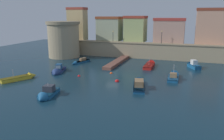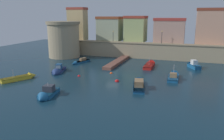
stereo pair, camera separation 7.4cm
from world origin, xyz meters
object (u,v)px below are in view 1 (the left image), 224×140
(quay_lamp_1, at_px, (162,35))
(moored_boat_7, at_px, (47,94))
(quay_lamp_0, at_px, (113,34))
(moored_boat_6, at_px, (80,62))
(mooring_buoy_0, at_px, (117,81))
(mooring_buoy_1, at_px, (111,73))
(moored_boat_2, at_px, (193,65))
(moored_boat_0, at_px, (58,71))
(moored_boat_1, at_px, (139,84))
(moored_boat_4, at_px, (174,76))
(moored_boat_3, at_px, (150,65))
(moored_boat_5, at_px, (21,77))
(mooring_buoy_2, at_px, (79,76))
(fortress_tower, at_px, (64,39))

(quay_lamp_1, distance_m, moored_boat_7, 36.68)
(quay_lamp_0, xyz_separation_m, moored_boat_6, (-4.59, -11.53, -5.80))
(quay_lamp_1, height_order, mooring_buoy_0, quay_lamp_1)
(quay_lamp_1, xyz_separation_m, mooring_buoy_1, (-7.38, -18.66, -6.30))
(quay_lamp_1, relative_size, moored_boat_7, 0.61)
(quay_lamp_0, relative_size, moored_boat_2, 0.61)
(moored_boat_0, bearing_deg, moored_boat_1, 60.91)
(moored_boat_0, bearing_deg, quay_lamp_0, 150.74)
(quay_lamp_0, xyz_separation_m, moored_boat_4, (17.84, -17.92, -5.78))
(quay_lamp_1, height_order, moored_boat_3, quay_lamp_1)
(moored_boat_4, xyz_separation_m, mooring_buoy_1, (-12.00, -0.75, -0.34))
(quay_lamp_0, distance_m, moored_boat_3, 16.50)
(moored_boat_3, bearing_deg, moored_boat_2, -79.61)
(moored_boat_1, xyz_separation_m, mooring_buoy_1, (-6.97, 6.46, -0.41))
(moored_boat_2, distance_m, moored_boat_4, 10.49)
(moored_boat_4, relative_size, moored_boat_7, 1.18)
(moored_boat_4, bearing_deg, quay_lamp_1, 14.30)
(moored_boat_1, bearing_deg, moored_boat_7, 116.99)
(moored_boat_5, distance_m, mooring_buoy_2, 10.31)
(quay_lamp_1, relative_size, moored_boat_2, 0.68)
(moored_boat_2, bearing_deg, moored_boat_7, 116.13)
(fortress_tower, bearing_deg, moored_boat_0, -64.24)
(moored_boat_1, bearing_deg, moored_boat_0, 66.16)
(moored_boat_1, bearing_deg, mooring_buoy_2, 66.23)
(moored_boat_2, relative_size, moored_boat_6, 0.78)
(quay_lamp_1, distance_m, mooring_buoy_1, 21.03)
(moored_boat_3, xyz_separation_m, moored_boat_7, (-10.52, -24.57, 0.07))
(quay_lamp_0, relative_size, moored_boat_7, 0.55)
(moored_boat_5, height_order, mooring_buoy_1, moored_boat_5)
(moored_boat_3, distance_m, mooring_buoy_1, 10.91)
(fortress_tower, bearing_deg, moored_boat_1, -38.17)
(moored_boat_7, distance_m, mooring_buoy_0, 12.77)
(quay_lamp_1, xyz_separation_m, moored_boat_0, (-17.79, -21.48, -5.93))
(fortress_tower, distance_m, quay_lamp_0, 13.52)
(moored_boat_3, height_order, mooring_buoy_0, moored_boat_3)
(quay_lamp_1, height_order, moored_boat_7, quay_lamp_1)
(moored_boat_4, xyz_separation_m, moored_boat_5, (-25.94, -9.96, 0.00))
(moored_boat_4, height_order, mooring_buoy_2, moored_boat_4)
(moored_boat_6, xyz_separation_m, mooring_buoy_2, (5.34, -11.08, -0.32))
(quay_lamp_0, distance_m, moored_boat_0, 22.70)
(moored_boat_2, relative_size, mooring_buoy_2, 8.92)
(moored_boat_1, bearing_deg, quay_lamp_1, -12.92)
(moored_boat_5, bearing_deg, moored_boat_0, -2.10)
(moored_boat_0, distance_m, moored_boat_3, 20.37)
(moored_boat_7, relative_size, mooring_buoy_1, 9.78)
(quay_lamp_0, relative_size, moored_boat_4, 0.47)
(moored_boat_6, bearing_deg, moored_boat_7, 29.86)
(moored_boat_0, xyz_separation_m, moored_boat_4, (22.41, 3.57, -0.03))
(fortress_tower, distance_m, moored_boat_3, 25.20)
(moored_boat_4, height_order, moored_boat_7, moored_boat_4)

